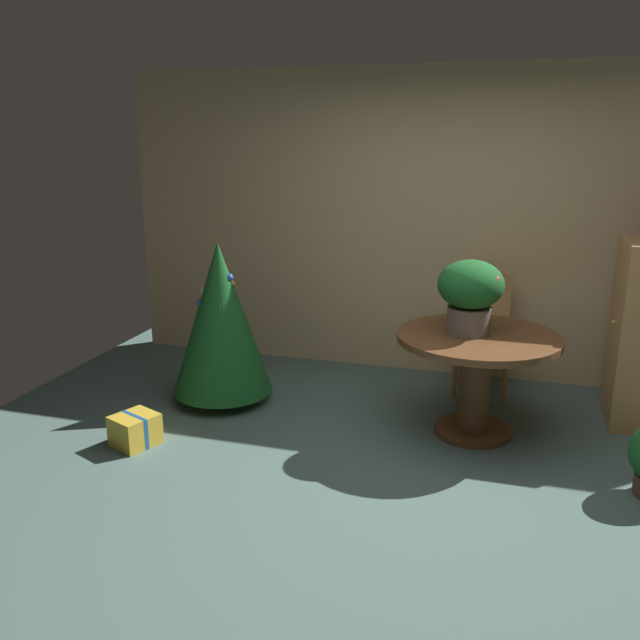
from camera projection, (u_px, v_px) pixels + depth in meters
name	position (u px, v px, depth m)	size (l,w,h in m)	color
ground_plane	(415.00, 494.00, 3.89)	(6.60, 6.60, 0.00)	#4C6660
back_wall_panel	(461.00, 226.00, 5.57)	(6.00, 0.10, 2.60)	tan
round_dining_table	(477.00, 363.00, 4.55)	(1.11, 1.11, 0.73)	brown
flower_vase	(471.00, 291.00, 4.45)	(0.45, 0.45, 0.51)	#665B51
wooden_chair_far	(484.00, 327.00, 5.38)	(0.43, 0.43, 0.97)	#B27F4C
holiday_tree	(220.00, 318.00, 5.09)	(0.78, 0.78, 1.27)	brown
gift_box_gold	(135.00, 430.00, 4.48)	(0.34, 0.35, 0.22)	gold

